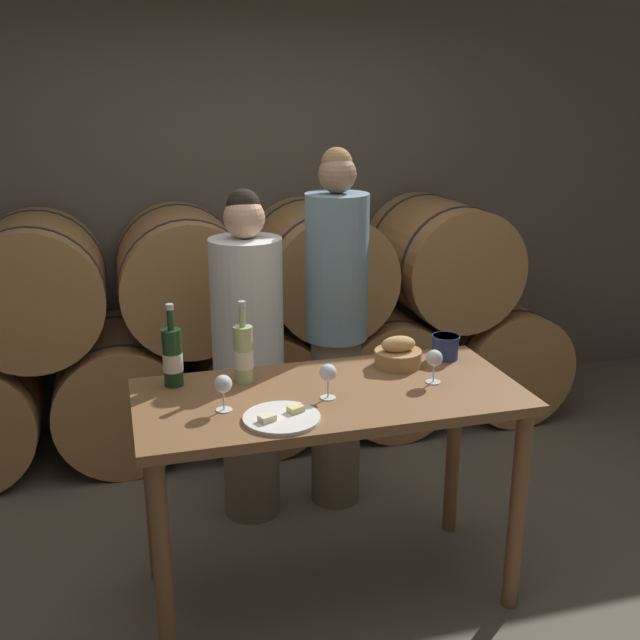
{
  "coord_description": "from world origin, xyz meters",
  "views": [
    {
      "loc": [
        -0.76,
        -2.58,
        2.05
      ],
      "look_at": [
        0.0,
        0.14,
        1.16
      ],
      "focal_mm": 42.0,
      "sensor_mm": 36.0,
      "label": 1
    }
  ],
  "objects_px": {
    "person_right": "(336,329)",
    "blue_crock": "(445,346)",
    "wine_bottle_white": "(244,354)",
    "person_left": "(248,358)",
    "bread_basket": "(398,355)",
    "tasting_table": "(330,424)",
    "wine_glass_far_left": "(223,385)",
    "cheese_plate": "(282,418)",
    "wine_glass_center": "(434,359)",
    "wine_bottle_red": "(173,357)",
    "wine_glass_left": "(328,374)"
  },
  "relations": [
    {
      "from": "wine_glass_far_left",
      "to": "blue_crock",
      "type": "bearing_deg",
      "value": 15.74
    },
    {
      "from": "wine_glass_center",
      "to": "wine_glass_far_left",
      "type": "bearing_deg",
      "value": -177.15
    },
    {
      "from": "person_right",
      "to": "cheese_plate",
      "type": "height_order",
      "value": "person_right"
    },
    {
      "from": "person_right",
      "to": "wine_bottle_white",
      "type": "xyz_separation_m",
      "value": [
        -0.54,
        -0.52,
        0.11
      ]
    },
    {
      "from": "person_right",
      "to": "wine_glass_far_left",
      "type": "xyz_separation_m",
      "value": [
        -0.66,
        -0.77,
        0.09
      ]
    },
    {
      "from": "wine_bottle_white",
      "to": "blue_crock",
      "type": "xyz_separation_m",
      "value": [
        0.89,
        0.03,
        -0.06
      ]
    },
    {
      "from": "blue_crock",
      "to": "wine_glass_far_left",
      "type": "relative_size",
      "value": 0.88
    },
    {
      "from": "person_right",
      "to": "blue_crock",
      "type": "xyz_separation_m",
      "value": [
        0.35,
        -0.49,
        0.05
      ]
    },
    {
      "from": "person_right",
      "to": "wine_bottle_red",
      "type": "height_order",
      "value": "person_right"
    },
    {
      "from": "person_right",
      "to": "cheese_plate",
      "type": "distance_m",
      "value": 1.03
    },
    {
      "from": "wine_bottle_red",
      "to": "blue_crock",
      "type": "xyz_separation_m",
      "value": [
        1.17,
        -0.01,
        -0.06
      ]
    },
    {
      "from": "tasting_table",
      "to": "bread_basket",
      "type": "distance_m",
      "value": 0.45
    },
    {
      "from": "wine_bottle_red",
      "to": "wine_glass_center",
      "type": "distance_m",
      "value": 1.03
    },
    {
      "from": "blue_crock",
      "to": "cheese_plate",
      "type": "bearing_deg",
      "value": -152.95
    },
    {
      "from": "cheese_plate",
      "to": "wine_glass_center",
      "type": "relative_size",
      "value": 2.02
    },
    {
      "from": "wine_bottle_white",
      "to": "person_left",
      "type": "bearing_deg",
      "value": 78.1
    },
    {
      "from": "blue_crock",
      "to": "bread_basket",
      "type": "distance_m",
      "value": 0.23
    },
    {
      "from": "tasting_table",
      "to": "wine_bottle_red",
      "type": "relative_size",
      "value": 4.48
    },
    {
      "from": "wine_glass_center",
      "to": "wine_glass_left",
      "type": "bearing_deg",
      "value": -175.25
    },
    {
      "from": "wine_bottle_white",
      "to": "wine_bottle_red",
      "type": "bearing_deg",
      "value": 171.89
    },
    {
      "from": "bread_basket",
      "to": "wine_glass_left",
      "type": "relative_size",
      "value": 1.44
    },
    {
      "from": "wine_bottle_white",
      "to": "wine_glass_center",
      "type": "height_order",
      "value": "wine_bottle_white"
    },
    {
      "from": "person_left",
      "to": "blue_crock",
      "type": "height_order",
      "value": "person_left"
    },
    {
      "from": "bread_basket",
      "to": "tasting_table",
      "type": "bearing_deg",
      "value": -151.6
    },
    {
      "from": "blue_crock",
      "to": "person_left",
      "type": "bearing_deg",
      "value": 147.97
    },
    {
      "from": "wine_bottle_white",
      "to": "tasting_table",
      "type": "bearing_deg",
      "value": -32.79
    },
    {
      "from": "wine_bottle_red",
      "to": "wine_glass_center",
      "type": "height_order",
      "value": "wine_bottle_red"
    },
    {
      "from": "bread_basket",
      "to": "cheese_plate",
      "type": "height_order",
      "value": "bread_basket"
    },
    {
      "from": "bread_basket",
      "to": "wine_glass_far_left",
      "type": "height_order",
      "value": "wine_glass_far_left"
    },
    {
      "from": "wine_glass_left",
      "to": "wine_glass_center",
      "type": "distance_m",
      "value": 0.45
    },
    {
      "from": "wine_bottle_red",
      "to": "wine_bottle_white",
      "type": "height_order",
      "value": "same"
    },
    {
      "from": "blue_crock",
      "to": "bread_basket",
      "type": "height_order",
      "value": "bread_basket"
    },
    {
      "from": "bread_basket",
      "to": "wine_glass_far_left",
      "type": "relative_size",
      "value": 1.44
    },
    {
      "from": "cheese_plate",
      "to": "wine_glass_left",
      "type": "relative_size",
      "value": 2.02
    },
    {
      "from": "tasting_table",
      "to": "blue_crock",
      "type": "xyz_separation_m",
      "value": [
        0.59,
        0.22,
        0.19
      ]
    },
    {
      "from": "tasting_table",
      "to": "person_left",
      "type": "relative_size",
      "value": 0.93
    },
    {
      "from": "wine_bottle_white",
      "to": "cheese_plate",
      "type": "bearing_deg",
      "value": -80.82
    },
    {
      "from": "cheese_plate",
      "to": "wine_glass_center",
      "type": "distance_m",
      "value": 0.69
    },
    {
      "from": "person_right",
      "to": "blue_crock",
      "type": "bearing_deg",
      "value": -54.62
    },
    {
      "from": "person_left",
      "to": "wine_bottle_red",
      "type": "distance_m",
      "value": 0.65
    },
    {
      "from": "wine_bottle_red",
      "to": "tasting_table",
      "type": "bearing_deg",
      "value": -22.03
    },
    {
      "from": "blue_crock",
      "to": "cheese_plate",
      "type": "xyz_separation_m",
      "value": [
        -0.83,
        -0.42,
        -0.05
      ]
    },
    {
      "from": "wine_glass_far_left",
      "to": "wine_glass_center",
      "type": "height_order",
      "value": "same"
    },
    {
      "from": "wine_glass_far_left",
      "to": "person_right",
      "type": "bearing_deg",
      "value": 49.35
    },
    {
      "from": "blue_crock",
      "to": "bread_basket",
      "type": "xyz_separation_m",
      "value": [
        -0.23,
        -0.03,
        -0.01
      ]
    },
    {
      "from": "cheese_plate",
      "to": "wine_glass_center",
      "type": "bearing_deg",
      "value": 15.11
    },
    {
      "from": "tasting_table",
      "to": "wine_bottle_red",
      "type": "bearing_deg",
      "value": 157.97
    },
    {
      "from": "person_left",
      "to": "person_right",
      "type": "height_order",
      "value": "person_right"
    },
    {
      "from": "wine_glass_far_left",
      "to": "tasting_table",
      "type": "bearing_deg",
      "value": 8.48
    },
    {
      "from": "person_left",
      "to": "cheese_plate",
      "type": "height_order",
      "value": "person_left"
    }
  ]
}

